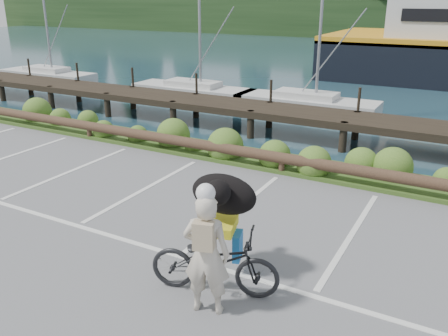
# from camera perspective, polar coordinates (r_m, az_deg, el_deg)

# --- Properties ---
(ground) EXTENTS (72.00, 72.00, 0.00)m
(ground) POSITION_cam_1_polar(r_m,az_deg,el_deg) (9.33, -3.98, -9.48)
(ground) COLOR #5C5D5F
(vegetation_strip) EXTENTS (34.00, 1.60, 0.10)m
(vegetation_strip) POSITION_cam_1_polar(r_m,az_deg,el_deg) (13.66, 8.03, 0.43)
(vegetation_strip) COLOR #3D5B21
(vegetation_strip) RESTS_ON ground
(log_rail) EXTENTS (32.00, 0.30, 0.60)m
(log_rail) POSITION_cam_1_polar(r_m,az_deg,el_deg) (13.06, 6.91, -0.68)
(log_rail) COLOR #443021
(log_rail) RESTS_ON ground
(bicycle) EXTENTS (2.24, 1.30, 1.11)m
(bicycle) POSITION_cam_1_polar(r_m,az_deg,el_deg) (7.77, -1.15, -11.20)
(bicycle) COLOR black
(bicycle) RESTS_ON ground
(cyclist) EXTENTS (0.81, 0.65, 1.95)m
(cyclist) POSITION_cam_1_polar(r_m,az_deg,el_deg) (7.15, -2.11, -10.36)
(cyclist) COLOR beige
(cyclist) RESTS_ON ground
(dog) EXTENTS (0.89, 1.30, 0.69)m
(dog) POSITION_cam_1_polar(r_m,az_deg,el_deg) (7.95, -0.04, -3.15)
(dog) COLOR black
(dog) RESTS_ON bicycle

